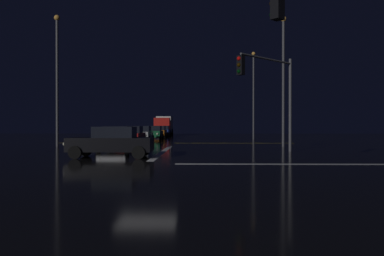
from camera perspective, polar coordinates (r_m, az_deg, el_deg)
ground at (r=16.66m, az=-6.69°, el=-5.43°), size 120.00×120.00×0.10m
stop_line_north at (r=24.13m, az=-4.30°, el=-3.49°), size 0.35×12.85×0.01m
centre_line_ns at (r=35.67m, az=-2.58°, el=-2.23°), size 22.00×0.15×0.01m
crosswalk_bar_east at (r=17.38m, az=19.24°, el=-5.03°), size 12.85×0.40×0.01m
sedan_white at (r=26.60m, az=-10.84°, el=-1.41°), size 2.02×4.33×1.57m
sedan_red at (r=31.91m, az=-8.92°, el=-1.11°), size 2.02×4.33×1.57m
sedan_silver at (r=38.10m, az=-7.40°, el=-0.86°), size 2.02×4.33×1.57m
sedan_green at (r=44.06m, az=-5.65°, el=-0.69°), size 2.02×4.33×1.57m
sedan_orange at (r=50.59m, az=-4.90°, el=-0.55°), size 2.02×4.33×1.57m
sedan_blue at (r=56.11m, az=-4.25°, el=-0.45°), size 2.02×4.33×1.57m
box_truck at (r=63.64m, az=-4.13°, el=0.47°), size 2.68×8.28×3.08m
sedan_black_crossing at (r=20.15m, az=-11.70°, el=-2.00°), size 4.33×2.02×1.57m
traffic_signal_ne at (r=23.33m, az=11.37°, el=6.33°), size 3.78×3.78×5.79m
traffic_signal_se at (r=11.15m, az=24.45°, el=14.58°), size 3.65×3.65×6.30m
streetlamp_left_near at (r=31.76m, az=-19.19°, el=7.82°), size 0.44×0.44×10.09m
streetlamp_right_far at (r=46.21m, az=9.02°, el=5.60°), size 0.44×0.44×10.24m
streetlamp_right_near at (r=30.52m, az=13.26°, el=7.97°), size 0.44×0.44×9.92m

